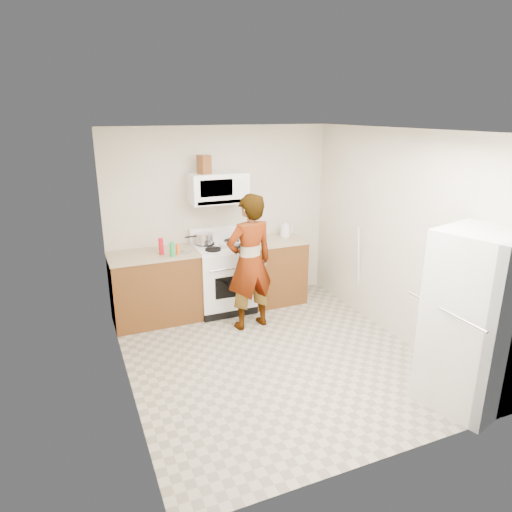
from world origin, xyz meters
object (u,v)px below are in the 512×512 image
person (250,263)px  kettle (285,231)px  microwave (218,188)px  gas_range (223,276)px  saucepan (204,238)px  fridge (473,321)px

person → kettle: person is taller
microwave → kettle: bearing=-1.7°
gas_range → saucepan: bearing=146.4°
kettle → gas_range: bearing=-158.1°
gas_range → microwave: bearing=90.0°
microwave → person: size_ratio=0.44×
person → fridge: size_ratio=1.02×
gas_range → saucepan: gas_range is taller
microwave → gas_range: bearing=-90.0°
person → fridge: bearing=111.3°
gas_range → fridge: fridge is taller
gas_range → microwave: (0.00, 0.13, 1.21)m
microwave → fridge: 3.48m
gas_range → fridge: size_ratio=0.66×
gas_range → microwave: 1.22m
microwave → fridge: bearing=-65.3°
gas_range → person: 0.77m
fridge → kettle: size_ratio=10.05×
gas_range → microwave: size_ratio=1.49×
gas_range → person: (0.14, -0.65, 0.39)m
fridge → saucepan: (-1.63, 3.08, 0.17)m
gas_range → kettle: gas_range is taller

